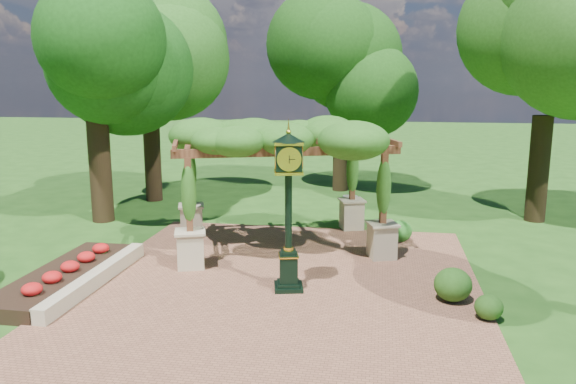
# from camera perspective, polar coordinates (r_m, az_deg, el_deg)

# --- Properties ---
(ground) EXTENTS (120.00, 120.00, 0.00)m
(ground) POSITION_cam_1_polar(r_m,az_deg,el_deg) (13.30, -1.82, -11.45)
(ground) COLOR #1E4714
(ground) RESTS_ON ground
(brick_plaza) EXTENTS (10.00, 12.00, 0.04)m
(brick_plaza) POSITION_cam_1_polar(r_m,az_deg,el_deg) (14.20, -1.02, -9.84)
(brick_plaza) COLOR brown
(brick_plaza) RESTS_ON ground
(border_wall) EXTENTS (0.35, 5.00, 0.40)m
(border_wall) POSITION_cam_1_polar(r_m,az_deg,el_deg) (15.19, -18.89, -8.32)
(border_wall) COLOR #C6B793
(border_wall) RESTS_ON ground
(flower_bed) EXTENTS (1.50, 5.00, 0.36)m
(flower_bed) POSITION_cam_1_polar(r_m,az_deg,el_deg) (15.64, -21.82, -8.05)
(flower_bed) COLOR red
(flower_bed) RESTS_ON ground
(pedestal_clock) EXTENTS (0.93, 0.93, 3.97)m
(pedestal_clock) POSITION_cam_1_polar(r_m,az_deg,el_deg) (13.50, 0.05, -0.51)
(pedestal_clock) COLOR black
(pedestal_clock) RESTS_ON brick_plaza
(pergola) EXTENTS (7.32, 5.80, 4.02)m
(pergola) POSITION_cam_1_polar(r_m,az_deg,el_deg) (17.05, -0.80, 5.08)
(pergola) COLOR #C2B690
(pergola) RESTS_ON brick_plaza
(sundial) EXTENTS (0.74, 0.74, 1.06)m
(sundial) POSITION_cam_1_polar(r_m,az_deg,el_deg) (20.37, 6.30, -2.05)
(sundial) COLOR gray
(sundial) RESTS_ON ground
(shrub_front) EXTENTS (0.70, 0.70, 0.55)m
(shrub_front) POSITION_cam_1_polar(r_m,az_deg,el_deg) (13.14, 19.73, -10.96)
(shrub_front) COLOR #254F16
(shrub_front) RESTS_ON brick_plaza
(shrub_mid) EXTENTS (1.06, 1.06, 0.79)m
(shrub_mid) POSITION_cam_1_polar(r_m,az_deg,el_deg) (13.87, 16.41, -9.02)
(shrub_mid) COLOR #265618
(shrub_mid) RESTS_ON brick_plaza
(shrub_back) EXTENTS (0.90, 0.90, 0.69)m
(shrub_back) POSITION_cam_1_polar(r_m,az_deg,el_deg) (18.40, 11.31, -3.91)
(shrub_back) COLOR #1F5A1A
(shrub_back) RESTS_ON brick_plaza
(tree_west_near) EXTENTS (5.41, 5.41, 9.59)m
(tree_west_near) POSITION_cam_1_polar(r_m,az_deg,el_deg) (21.45, -19.32, 14.56)
(tree_west_near) COLOR #332314
(tree_west_near) RESTS_ON ground
(tree_west_far) EXTENTS (4.74, 4.74, 8.27)m
(tree_west_far) POSITION_cam_1_polar(r_m,az_deg,el_deg) (24.64, -14.01, 12.23)
(tree_west_far) COLOR black
(tree_west_far) RESTS_ON ground
(tree_north) EXTENTS (5.06, 5.06, 8.21)m
(tree_north) POSITION_cam_1_polar(r_m,az_deg,el_deg) (26.32, 5.55, 12.35)
(tree_north) COLOR #342515
(tree_north) RESTS_ON ground
(tree_east_far) EXTENTS (5.20, 5.20, 10.06)m
(tree_east_far) POSITION_cam_1_polar(r_m,az_deg,el_deg) (22.33, 25.17, 14.83)
(tree_east_far) COLOR black
(tree_east_far) RESTS_ON ground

